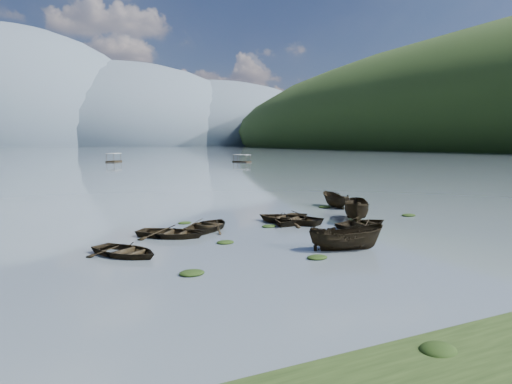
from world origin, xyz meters
name	(u,v)px	position (x,y,z in m)	size (l,w,h in m)	color
ground_plane	(347,247)	(0.00, 0.00, 0.00)	(2400.00, 2400.00, 0.00)	slate
haze_mtn_b	(6,146)	(-60.00, 900.00, 0.00)	(520.00, 520.00, 340.00)	#475666
haze_mtn_c	(122,145)	(140.00, 900.00, 0.00)	(520.00, 520.00, 260.00)	#475666
haze_mtn_d	(209,145)	(320.00, 900.00, 0.00)	(520.00, 520.00, 220.00)	#475666
rowboat_0	(126,256)	(-11.79, 3.56, 0.00)	(2.96, 4.15, 0.86)	black
rowboat_1	(209,229)	(-5.27, 8.55, 0.00)	(3.22, 4.50, 0.93)	black
rowboat_2	(346,250)	(-0.49, -0.49, 0.00)	(1.59, 4.24, 1.64)	black
rowboat_3	(289,223)	(0.97, 8.41, 0.00)	(3.62, 5.07, 1.05)	black
rowboat_4	(363,227)	(4.87, 4.62, 0.00)	(3.00, 4.20, 0.87)	black
rowboat_5	(357,221)	(6.06, 6.84, 0.00)	(1.89, 5.02, 1.94)	black
rowboat_6	(171,237)	(-8.35, 7.18, 0.00)	(3.15, 4.40, 0.91)	black
rowboat_7	(290,223)	(0.99, 8.26, 0.00)	(3.35, 4.69, 0.97)	black
rowboat_8	(335,207)	(8.95, 13.68, 0.00)	(1.52, 4.05, 1.57)	black
weed_clump_0	(192,274)	(-9.70, -1.32, 0.00)	(1.18, 0.97, 0.26)	black
weed_clump_1	(225,243)	(-5.91, 4.00, 0.00)	(1.06, 0.85, 0.23)	black
weed_clump_2	(317,259)	(-2.99, -1.40, 0.00)	(1.11, 0.89, 0.24)	black
weed_clump_3	(359,225)	(5.12, 5.36, 0.00)	(0.82, 0.69, 0.18)	black
weed_clump_4	(409,216)	(11.31, 6.83, 0.00)	(1.21, 0.96, 0.25)	black
weed_clump_5	(185,223)	(-6.12, 11.47, 0.00)	(1.00, 0.81, 0.21)	black
weed_clump_6	(269,227)	(-1.16, 7.53, 0.00)	(1.03, 0.86, 0.22)	black
weed_clump_7	(325,208)	(7.88, 13.77, 0.00)	(1.19, 0.95, 0.26)	black
pontoon_centre	(114,162)	(5.88, 123.55, 0.00)	(2.78, 6.68, 2.56)	black
pontoon_right	(242,162)	(40.38, 105.05, 0.00)	(2.40, 5.75, 2.21)	black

